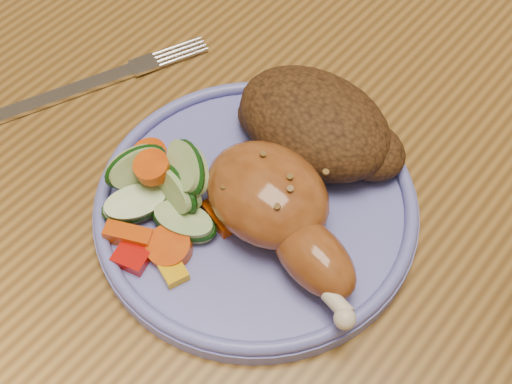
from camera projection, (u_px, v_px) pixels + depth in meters
dining_table at (327, 218)px, 0.63m from camera, size 0.90×1.40×0.75m
plate at (256, 208)px, 0.53m from camera, size 0.24×0.24×0.01m
plate_rim at (256, 200)px, 0.52m from camera, size 0.24×0.24×0.01m
chicken_leg at (278, 209)px, 0.49m from camera, size 0.15×0.09×0.05m
rice_pilaf at (317, 125)px, 0.54m from camera, size 0.14×0.09×0.05m
vegetable_pile at (162, 193)px, 0.51m from camera, size 0.11×0.11×0.05m
fork at (95, 82)px, 0.60m from camera, size 0.08×0.16×0.00m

